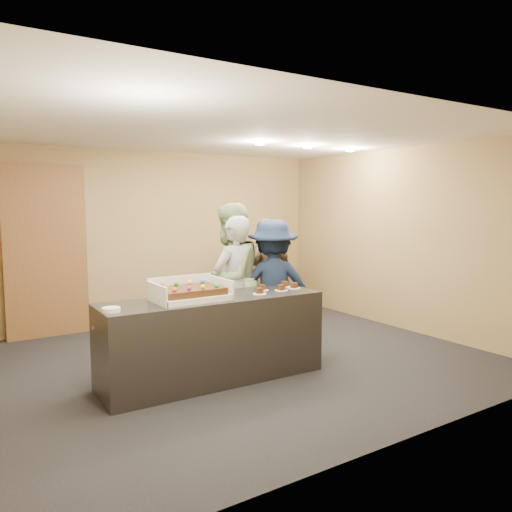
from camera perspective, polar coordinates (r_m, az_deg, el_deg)
name	(u,v)px	position (r m, az deg, el deg)	size (l,w,h in m)	color
room	(227,250)	(5.85, -3.39, 0.74)	(6.04, 6.00, 2.70)	black
serving_counter	(213,339)	(5.42, -4.93, -9.41)	(2.40, 0.70, 0.90)	black
storage_cabinet	(45,251)	(7.62, -22.93, 0.52)	(1.11, 0.15, 2.43)	brown
cake_box	(189,295)	(5.22, -7.64, -4.43)	(0.75, 0.52, 0.22)	white
sheet_cake	(190,291)	(5.18, -7.52, -3.95)	(0.64, 0.44, 0.12)	#3A1F0D
plate_stack	(111,310)	(4.79, -16.24, -5.92)	(0.17, 0.17, 0.04)	white
slice_a	(260,292)	(5.47, 0.40, -4.14)	(0.15, 0.15, 0.07)	white
slice_b	(262,288)	(5.70, 0.68, -3.73)	(0.15, 0.15, 0.07)	white
slice_c	(281,289)	(5.69, 2.92, -3.75)	(0.15, 0.15, 0.07)	white
slice_d	(285,285)	(5.94, 3.31, -3.33)	(0.15, 0.15, 0.07)	white
slice_e	(294,286)	(5.84, 4.39, -3.49)	(0.15, 0.15, 0.07)	white
person_server_grey	(235,289)	(6.00, -2.47, -3.74)	(0.64, 0.42, 1.74)	#9C9CA1
person_sage_man	(231,280)	(6.20, -2.91, -2.71)	(0.92, 0.72, 1.89)	#94AD79
person_navy_man	(273,287)	(6.26, 1.95, -3.57)	(1.09, 0.63, 1.69)	#141F39
person_brown_extra	(267,278)	(7.06, 1.31, -2.49)	(0.98, 0.41, 1.68)	brown
person_dark_suit	(268,269)	(8.12, 1.42, -1.49)	(0.80, 0.52, 1.63)	#2A292F
ceiling_spotlights	(308,147)	(7.18, 5.93, 12.29)	(1.72, 0.12, 0.03)	#FFEAC6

